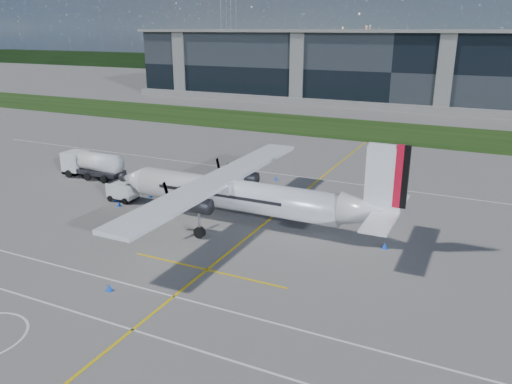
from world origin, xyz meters
TOP-DOWN VIEW (x-y plane):
  - ground at (0.00, 40.00)m, footprint 400.00×400.00m
  - grass_strip at (0.00, 48.00)m, footprint 400.00×18.00m
  - terminal_building at (0.00, 80.00)m, footprint 120.00×20.00m
  - tree_line at (0.00, 140.00)m, footprint 400.00×6.00m
  - pylon_west at (-80.00, 150.00)m, footprint 9.00×4.60m
  - yellow_taxiway_centerline at (3.00, 10.00)m, footprint 0.20×70.00m
  - white_lane_line at (0.00, -14.00)m, footprint 90.00×0.15m
  - turboprop_aircraft at (1.56, 2.69)m, footprint 26.14×27.10m
  - fuel_tanker_truck at (-20.40, 7.75)m, footprint 7.76×2.52m
  - baggage_tug at (-11.87, 3.07)m, footprint 2.94×1.77m
  - ground_crew_person at (-8.72, 6.67)m, footprint 0.76×0.93m
  - safety_cone_stbdwing at (-1.17, 15.71)m, footprint 0.36×0.36m
  - safety_cone_fwd at (-12.45, 2.72)m, footprint 0.36×0.36m
  - safety_cone_tail at (13.33, 2.84)m, footprint 0.36×0.36m
  - safety_cone_nose_port at (-11.12, 1.60)m, footprint 0.36×0.36m
  - safety_cone_nose_stbd at (-10.09, 4.97)m, footprint 0.36×0.36m
  - safety_cone_portwing at (-1.13, -11.16)m, footprint 0.36×0.36m

SIDE VIEW (x-z plane):
  - ground at x=0.00m, z-range 0.00..0.00m
  - yellow_taxiway_centerline at x=3.00m, z-range 0.00..0.01m
  - white_lane_line at x=0.00m, z-range 0.00..0.01m
  - grass_strip at x=0.00m, z-range 0.00..0.04m
  - safety_cone_stbdwing at x=-1.17m, z-range 0.00..0.50m
  - safety_cone_fwd at x=-12.45m, z-range 0.00..0.50m
  - safety_cone_tail at x=13.33m, z-range 0.00..0.50m
  - safety_cone_nose_port at x=-11.12m, z-range 0.00..0.50m
  - safety_cone_nose_stbd at x=-10.09m, z-range 0.00..0.50m
  - safety_cone_portwing at x=-1.13m, z-range 0.00..0.50m
  - baggage_tug at x=-11.87m, z-range 0.00..1.77m
  - ground_crew_person at x=-8.72m, z-range 0.00..1.98m
  - fuel_tanker_truck at x=-20.40m, z-range 0.00..2.91m
  - tree_line at x=0.00m, z-range 0.00..6.00m
  - turboprop_aircraft at x=1.56m, z-range 0.00..8.13m
  - terminal_building at x=0.00m, z-range 0.00..15.00m
  - pylon_west at x=-80.00m, z-range 0.00..30.00m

